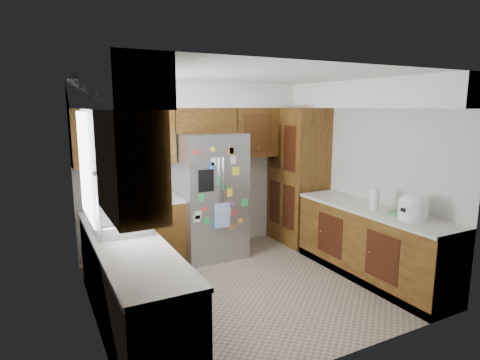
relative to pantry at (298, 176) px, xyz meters
name	(u,v)px	position (x,y,z in m)	size (l,w,h in m)	color
floor	(250,286)	(-1.50, -1.15, -1.07)	(3.60, 3.60, 0.00)	tan
room_shell	(229,136)	(-1.61, -0.79, 0.75)	(3.64, 3.24, 2.52)	beige
left_counter_run	(137,274)	(-2.86, -1.12, -0.65)	(1.36, 3.20, 0.92)	#3E230C
right_counter_run	(371,246)	(0.00, -1.62, -0.65)	(0.63, 2.25, 0.92)	#3E230C
pantry	(298,176)	(0.00, 0.00, 0.00)	(0.60, 0.90, 2.15)	#3E230C
fridge	(210,196)	(-1.50, 0.05, -0.17)	(0.90, 0.79, 1.80)	#97979C
bridge_cabinet	(203,120)	(-1.50, 0.28, 0.90)	(0.96, 0.34, 0.35)	#3E230C
fridge_top_items	(190,98)	(-1.70, 0.27, 1.21)	(0.75, 0.34, 0.31)	#1759AA
sink_assembly	(119,223)	(-3.00, -1.05, -0.09)	(0.52, 0.70, 0.37)	silver
left_counter_clutter	(113,202)	(-2.93, -0.33, -0.02)	(0.39, 0.80, 0.38)	black
rice_cooker	(414,206)	(0.00, -2.20, 0.00)	(0.34, 0.33, 0.29)	white
paper_towel	(375,199)	(-0.05, -1.68, -0.03)	(0.11, 0.11, 0.26)	white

